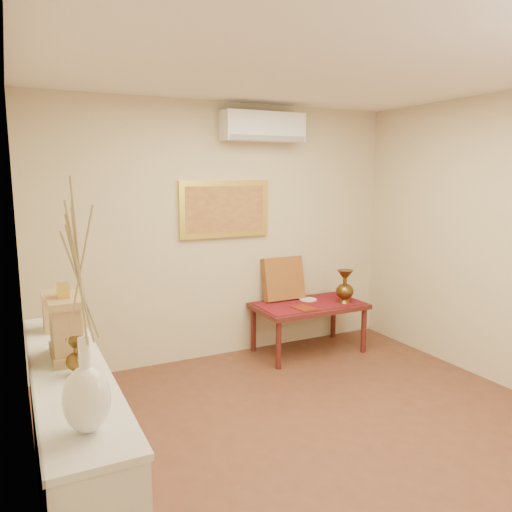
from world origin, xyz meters
TOP-DOWN VIEW (x-y plane):
  - floor at (0.00, 0.00)m, footprint 4.50×4.50m
  - ceiling at (0.00, 0.00)m, footprint 4.50×4.50m
  - wall_back at (0.00, 2.25)m, footprint 4.00×0.02m
  - wall_left at (-2.00, 0.00)m, footprint 0.02×4.50m
  - white_vase at (-1.83, -0.74)m, footprint 0.18×0.18m
  - candlestick at (-1.80, -0.46)m, footprint 0.09×0.09m
  - brass_urn_small at (-1.80, -0.14)m, footprint 0.11×0.11m
  - table_cloth at (0.85, 1.88)m, footprint 1.14×0.59m
  - brass_urn_tall at (1.22, 1.73)m, footprint 0.20×0.20m
  - plate at (0.92, 2.00)m, footprint 0.19×0.19m
  - menu at (0.68, 1.71)m, footprint 0.21×0.27m
  - cushion at (0.68, 2.15)m, footprint 0.48×0.20m
  - display_ledge at (-1.82, 0.00)m, footprint 0.37×2.02m
  - mantel_clock at (-1.81, 0.13)m, footprint 0.17×0.36m
  - wooden_chest at (-1.82, 0.69)m, footprint 0.16×0.21m
  - low_table at (0.85, 1.88)m, footprint 1.20×0.70m
  - painting at (0.00, 2.22)m, footprint 1.00×0.06m
  - ac_unit at (0.40, 2.12)m, footprint 0.90×0.25m

SIDE VIEW (x-z plane):
  - floor at x=0.00m, z-range 0.00..0.00m
  - low_table at x=0.85m, z-range 0.21..0.76m
  - display_ledge at x=-1.82m, z-range 0.00..0.98m
  - table_cloth at x=0.85m, z-range 0.55..0.56m
  - plate at x=0.92m, z-range 0.56..0.57m
  - menu at x=0.68m, z-range 0.56..0.57m
  - brass_urn_tall at x=1.22m, z-range 0.56..1.00m
  - cushion at x=0.68m, z-range 0.55..1.05m
  - candlestick at x=-1.80m, z-range 0.98..1.17m
  - brass_urn_small at x=-1.80m, z-range 0.98..1.22m
  - wooden_chest at x=-1.82m, z-range 0.98..1.22m
  - mantel_clock at x=-1.81m, z-range 0.95..1.36m
  - wall_back at x=0.00m, z-range 0.00..2.70m
  - wall_left at x=-2.00m, z-range 0.00..2.70m
  - white_vase at x=-1.83m, z-range 0.98..1.94m
  - painting at x=0.00m, z-range 1.30..1.90m
  - ac_unit at x=0.40m, z-range 2.30..2.60m
  - ceiling at x=0.00m, z-range 2.70..2.70m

